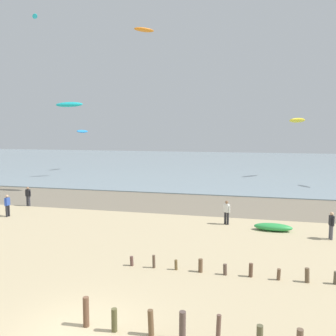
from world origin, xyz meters
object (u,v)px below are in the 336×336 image
Objects in this scene: person_far_down_beach at (227,212)px; kite_aloft_5 at (82,131)px; kite_aloft_1 at (69,104)px; person_nearest_camera at (331,225)px; person_mid_beach at (7,205)px; grounded_kite at (273,227)px; kite_aloft_6 at (144,30)px; kite_aloft_8 at (297,120)px; person_left_flank at (28,196)px; kite_aloft_7 at (35,16)px.

kite_aloft_5 is (-25.38, 28.01, 5.56)m from person_far_down_beach.
person_far_down_beach is 21.46m from kite_aloft_1.
person_mid_beach is at bearing 179.22° from person_nearest_camera.
kite_aloft_1 reaches higher than grounded_kite.
person_nearest_camera is 0.61× the size of kite_aloft_6.
grounded_kite is at bearing 161.86° from person_nearest_camera.
grounded_kite is (19.80, 0.78, -0.67)m from person_mid_beach.
person_far_down_beach is 38.20m from kite_aloft_5.
grounded_kite is 29.29m from kite_aloft_8.
person_nearest_camera and person_left_flank have the same top height.
kite_aloft_8 is (20.12, 6.21, -11.70)m from kite_aloft_6.
kite_aloft_7 is (-10.80, -7.85, 0.12)m from kite_aloft_6.
kite_aloft_8 is at bearing -98.44° from kite_aloft_7.
kite_aloft_1 is 30.52m from kite_aloft_8.
person_far_down_beach is at bearing -6.75° from person_left_flank.
kite_aloft_8 is at bearing 44.80° from person_left_flank.
person_mid_beach is at bearing 38.97° from kite_aloft_6.
person_far_down_beach is (16.66, 1.66, 0.00)m from person_mid_beach.
person_mid_beach is (-23.14, 0.31, 0.00)m from person_nearest_camera.
kite_aloft_6 is at bearing 129.80° from person_nearest_camera.
person_nearest_camera is 24.28m from person_left_flank.
person_mid_beach is at bearing 5.22° from grounded_kite.
kite_aloft_1 is at bearing 88.78° from person_left_flank.
kite_aloft_8 is (24.95, 17.53, -1.35)m from kite_aloft_1.
kite_aloft_7 is (-5.98, 3.48, 10.46)m from kite_aloft_1.
person_mid_beach is at bearing 171.53° from kite_aloft_7.
person_far_down_beach is at bearing -12.75° from grounded_kite.
kite_aloft_1 reaches higher than person_nearest_camera.
kite_aloft_6 is 1.55× the size of kite_aloft_7.
kite_aloft_8 is (30.92, 14.06, -11.81)m from kite_aloft_7.
kite_aloft_8 is at bearing -96.21° from grounded_kite.
person_nearest_camera is 6.77m from person_far_down_beach.
kite_aloft_6 is (-12.48, 20.79, 18.80)m from person_far_down_beach.
person_far_down_beach is 30.68m from kite_aloft_6.
kite_aloft_1 reaches higher than person_far_down_beach.
person_nearest_camera and person_far_down_beach have the same top height.
kite_aloft_7 is at bearing 150.94° from person_far_down_beach.
kite_aloft_7 is at bearing 118.16° from person_left_flank.
kite_aloft_6 is at bearing 120.99° from person_far_down_beach.
person_left_flank reaches higher than grounded_kite.
kite_aloft_5 is 33.07m from kite_aloft_8.
person_left_flank is 0.95× the size of kite_aloft_7.
kite_aloft_1 is 16.08m from kite_aloft_6.
kite_aloft_8 reaches higher than person_nearest_camera.
kite_aloft_5 reaches higher than grounded_kite.
person_far_down_beach is 32.67m from kite_aloft_7.
kite_aloft_1 reaches higher than person_mid_beach.
person_mid_beach is at bearing 25.46° from kite_aloft_5.
person_mid_beach reaches higher than grounded_kite.
person_nearest_camera is at bearing 155.98° from kite_aloft_1.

